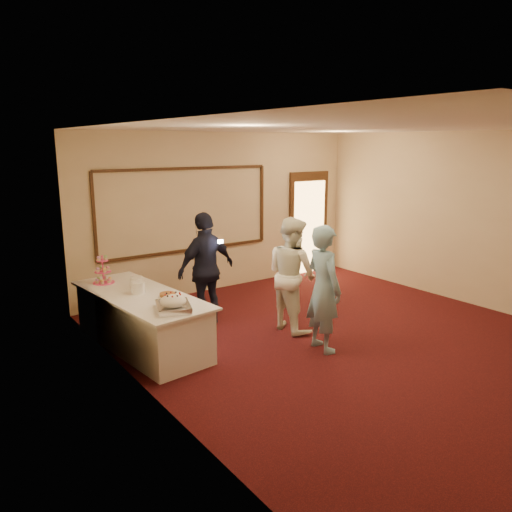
{
  "coord_description": "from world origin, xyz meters",
  "views": [
    {
      "loc": [
        -5.04,
        -4.64,
        2.78
      ],
      "look_at": [
        -0.84,
        1.24,
        1.15
      ],
      "focal_mm": 35.0,
      "sensor_mm": 36.0,
      "label": 1
    }
  ],
  "objects_px": {
    "tart": "(168,295)",
    "woman": "(292,274)",
    "pavlova_tray": "(173,303)",
    "plate_stack_a": "(138,287)",
    "man": "(324,289)",
    "plate_stack_b": "(136,282)",
    "cupcake_stand": "(103,272)",
    "buffet_table": "(142,320)",
    "guest": "(206,269)"
  },
  "relations": [
    {
      "from": "tart",
      "to": "woman",
      "type": "xyz_separation_m",
      "value": [
        1.89,
        -0.33,
        0.07
      ]
    },
    {
      "from": "pavlova_tray",
      "to": "plate_stack_a",
      "type": "distance_m",
      "value": 0.93
    },
    {
      "from": "man",
      "to": "plate_stack_b",
      "type": "bearing_deg",
      "value": 52.3
    },
    {
      "from": "pavlova_tray",
      "to": "plate_stack_b",
      "type": "height_order",
      "value": "pavlova_tray"
    },
    {
      "from": "plate_stack_a",
      "to": "cupcake_stand",
      "type": "bearing_deg",
      "value": 105.27
    },
    {
      "from": "buffet_table",
      "to": "tart",
      "type": "relative_size",
      "value": 10.11
    },
    {
      "from": "plate_stack_b",
      "to": "tart",
      "type": "height_order",
      "value": "plate_stack_b"
    },
    {
      "from": "buffet_table",
      "to": "guest",
      "type": "distance_m",
      "value": 1.34
    },
    {
      "from": "plate_stack_b",
      "to": "woman",
      "type": "xyz_separation_m",
      "value": [
        2.06,
        -1.0,
        0.02
      ]
    },
    {
      "from": "buffet_table",
      "to": "man",
      "type": "distance_m",
      "value": 2.55
    },
    {
      "from": "plate_stack_a",
      "to": "plate_stack_b",
      "type": "distance_m",
      "value": 0.3
    },
    {
      "from": "buffet_table",
      "to": "plate_stack_b",
      "type": "xyz_separation_m",
      "value": [
        0.08,
        0.32,
        0.46
      ]
    },
    {
      "from": "plate_stack_a",
      "to": "man",
      "type": "height_order",
      "value": "man"
    },
    {
      "from": "plate_stack_a",
      "to": "guest",
      "type": "relative_size",
      "value": 0.11
    },
    {
      "from": "buffet_table",
      "to": "tart",
      "type": "distance_m",
      "value": 0.59
    },
    {
      "from": "plate_stack_b",
      "to": "man",
      "type": "bearing_deg",
      "value": -44.25
    },
    {
      "from": "plate_stack_b",
      "to": "man",
      "type": "relative_size",
      "value": 0.11
    },
    {
      "from": "cupcake_stand",
      "to": "tart",
      "type": "bearing_deg",
      "value": -68.24
    },
    {
      "from": "man",
      "to": "woman",
      "type": "xyz_separation_m",
      "value": [
        0.15,
        0.86,
        -0.01
      ]
    },
    {
      "from": "woman",
      "to": "guest",
      "type": "bearing_deg",
      "value": 44.45
    },
    {
      "from": "cupcake_stand",
      "to": "pavlova_tray",
      "type": "bearing_deg",
      "value": -80.47
    },
    {
      "from": "man",
      "to": "guest",
      "type": "height_order",
      "value": "guest"
    },
    {
      "from": "plate_stack_b",
      "to": "tart",
      "type": "relative_size",
      "value": 0.74
    },
    {
      "from": "plate_stack_a",
      "to": "plate_stack_b",
      "type": "relative_size",
      "value": 1.06
    },
    {
      "from": "tart",
      "to": "woman",
      "type": "height_order",
      "value": "woman"
    },
    {
      "from": "pavlova_tray",
      "to": "cupcake_stand",
      "type": "height_order",
      "value": "cupcake_stand"
    },
    {
      "from": "pavlova_tray",
      "to": "man",
      "type": "bearing_deg",
      "value": -18.52
    },
    {
      "from": "pavlova_tray",
      "to": "woman",
      "type": "bearing_deg",
      "value": 5.87
    },
    {
      "from": "plate_stack_b",
      "to": "guest",
      "type": "bearing_deg",
      "value": -2.15
    },
    {
      "from": "woman",
      "to": "buffet_table",
      "type": "bearing_deg",
      "value": 72.67
    },
    {
      "from": "man",
      "to": "cupcake_stand",
      "type": "bearing_deg",
      "value": 49.66
    },
    {
      "from": "pavlova_tray",
      "to": "man",
      "type": "height_order",
      "value": "man"
    },
    {
      "from": "tart",
      "to": "pavlova_tray",
      "type": "bearing_deg",
      "value": -108.62
    },
    {
      "from": "buffet_table",
      "to": "plate_stack_b",
      "type": "relative_size",
      "value": 13.58
    },
    {
      "from": "plate_stack_a",
      "to": "pavlova_tray",
      "type": "bearing_deg",
      "value": -85.5
    },
    {
      "from": "cupcake_stand",
      "to": "guest",
      "type": "height_order",
      "value": "guest"
    },
    {
      "from": "man",
      "to": "plate_stack_a",
      "type": "bearing_deg",
      "value": 58.3
    },
    {
      "from": "tart",
      "to": "woman",
      "type": "bearing_deg",
      "value": -9.77
    },
    {
      "from": "cupcake_stand",
      "to": "tart",
      "type": "relative_size",
      "value": 1.82
    },
    {
      "from": "plate_stack_b",
      "to": "plate_stack_a",
      "type": "bearing_deg",
      "value": -108.0
    },
    {
      "from": "cupcake_stand",
      "to": "guest",
      "type": "xyz_separation_m",
      "value": [
        1.43,
        -0.55,
        -0.05
      ]
    },
    {
      "from": "buffet_table",
      "to": "tart",
      "type": "xyz_separation_m",
      "value": [
        0.25,
        -0.35,
        0.41
      ]
    },
    {
      "from": "woman",
      "to": "guest",
      "type": "distance_m",
      "value": 1.33
    },
    {
      "from": "cupcake_stand",
      "to": "plate_stack_a",
      "type": "height_order",
      "value": "cupcake_stand"
    },
    {
      "from": "buffet_table",
      "to": "tart",
      "type": "height_order",
      "value": "tart"
    },
    {
      "from": "pavlova_tray",
      "to": "tart",
      "type": "bearing_deg",
      "value": 71.38
    },
    {
      "from": "buffet_table",
      "to": "cupcake_stand",
      "type": "bearing_deg",
      "value": 105.01
    },
    {
      "from": "man",
      "to": "guest",
      "type": "bearing_deg",
      "value": 29.82
    },
    {
      "from": "buffet_table",
      "to": "guest",
      "type": "bearing_deg",
      "value": 13.11
    },
    {
      "from": "plate_stack_a",
      "to": "guest",
      "type": "bearing_deg",
      "value": 11.14
    }
  ]
}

